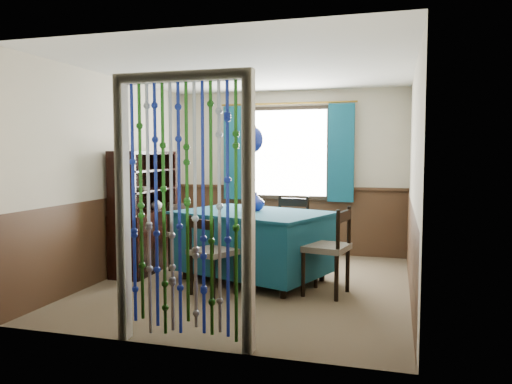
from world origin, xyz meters
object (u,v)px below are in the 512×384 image
(dining_table, at_px, (253,241))
(pendant_lamp, at_px, (253,140))
(sideboard, at_px, (145,228))
(chair_left, at_px, (187,234))
(chair_near, at_px, (211,253))
(chair_right, at_px, (329,249))
(vase_sideboard, at_px, (157,203))
(bowl_shelf, at_px, (142,188))
(vase_table, at_px, (256,202))
(chair_far, at_px, (289,231))

(dining_table, height_order, pendant_lamp, pendant_lamp)
(sideboard, bearing_deg, dining_table, -5.20)
(chair_left, distance_m, pendant_lamp, 1.62)
(dining_table, height_order, chair_near, chair_near)
(chair_right, bearing_deg, vase_sideboard, 84.68)
(chair_left, xyz_separation_m, bowl_shelf, (-0.46, -0.35, 0.62))
(chair_right, height_order, pendant_lamp, pendant_lamp)
(chair_left, relative_size, bowl_shelf, 4.56)
(vase_table, bearing_deg, pendant_lamp, -88.73)
(chair_right, height_order, bowl_shelf, bowl_shelf)
(sideboard, bearing_deg, pendant_lamp, -5.20)
(dining_table, height_order, bowl_shelf, bowl_shelf)
(chair_far, relative_size, vase_table, 4.68)
(chair_right, xyz_separation_m, pendant_lamp, (-0.97, 0.38, 1.20))
(vase_sideboard, bearing_deg, bowl_shelf, -90.00)
(dining_table, height_order, chair_far, chair_far)
(chair_left, relative_size, vase_table, 4.36)
(chair_near, xyz_separation_m, chair_right, (1.23, 0.37, 0.04))
(chair_far, bearing_deg, sideboard, 26.09)
(chair_near, relative_size, chair_far, 0.91)
(chair_far, distance_m, sideboard, 1.92)
(bowl_shelf, xyz_separation_m, vase_sideboard, (0.00, 0.40, -0.23))
(chair_far, xyz_separation_m, pendant_lamp, (-0.30, -0.73, 1.20))
(chair_far, xyz_separation_m, vase_sideboard, (-1.76, -0.38, 0.36))
(bowl_shelf, bearing_deg, chair_far, 23.82)
(sideboard, bearing_deg, chair_left, 18.59)
(dining_table, bearing_deg, vase_table, 110.77)
(pendant_lamp, bearing_deg, chair_right, -21.46)
(chair_left, height_order, vase_sideboard, vase_sideboard)
(sideboard, distance_m, vase_sideboard, 0.40)
(chair_right, height_order, vase_sideboard, same)
(chair_near, height_order, chair_far, chair_far)
(chair_right, bearing_deg, bowl_shelf, 93.61)
(chair_far, xyz_separation_m, chair_right, (0.67, -1.11, -0.00))
(vase_table, bearing_deg, dining_table, -88.73)
(dining_table, bearing_deg, bowl_shelf, -158.46)
(pendant_lamp, bearing_deg, sideboard, 175.77)
(sideboard, height_order, vase_sideboard, sideboard)
(sideboard, distance_m, bowl_shelf, 0.57)
(chair_far, bearing_deg, chair_near, 76.92)
(vase_table, bearing_deg, bowl_shelf, -173.05)
(chair_right, relative_size, vase_table, 4.67)
(pendant_lamp, xyz_separation_m, vase_table, (-0.00, 0.13, -0.77))
(sideboard, relative_size, vase_sideboard, 8.95)
(chair_near, bearing_deg, chair_far, 95.68)
(vase_sideboard, bearing_deg, chair_left, -5.90)
(chair_far, relative_size, chair_right, 1.00)
(chair_far, height_order, sideboard, sideboard)
(chair_far, distance_m, chair_right, 1.30)
(chair_near, bearing_deg, sideboard, 172.12)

